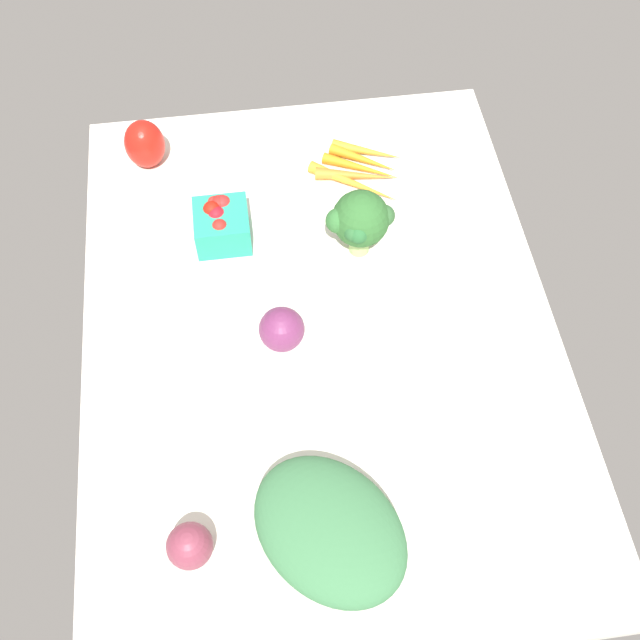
% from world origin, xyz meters
% --- Properties ---
extents(tablecloth, '(1.04, 0.76, 0.02)m').
position_xyz_m(tablecloth, '(0.00, 0.00, 0.01)').
color(tablecloth, silver).
rests_on(tablecloth, ground).
extents(carrot_bunch, '(0.17, 0.18, 0.02)m').
position_xyz_m(carrot_bunch, '(0.32, -0.12, 0.03)').
color(carrot_bunch, orange).
rests_on(carrot_bunch, tablecloth).
extents(bell_pepper_red, '(0.10, 0.10, 0.10)m').
position_xyz_m(bell_pepper_red, '(0.40, 0.27, 0.07)').
color(bell_pepper_red, red).
rests_on(bell_pepper_red, tablecloth).
extents(broccoli_head, '(0.10, 0.12, 0.13)m').
position_xyz_m(broccoli_head, '(0.15, -0.09, 0.10)').
color(broccoli_head, '#A3C773').
rests_on(broccoli_head, tablecloth).
extents(leafy_greens_clump, '(0.30, 0.28, 0.07)m').
position_xyz_m(leafy_greens_clump, '(-0.34, 0.03, 0.05)').
color(leafy_greens_clump, '#3B7347').
rests_on(leafy_greens_clump, tablecloth).
extents(berry_basket, '(0.09, 0.09, 0.07)m').
position_xyz_m(berry_basket, '(0.21, 0.14, 0.06)').
color(berry_basket, teal).
rests_on(berry_basket, tablecloth).
extents(red_onion_center, '(0.07, 0.07, 0.07)m').
position_xyz_m(red_onion_center, '(-0.02, 0.06, 0.06)').
color(red_onion_center, '#6E2D58').
rests_on(red_onion_center, tablecloth).
extents(red_onion_near_basket, '(0.06, 0.06, 0.06)m').
position_xyz_m(red_onion_near_basket, '(-0.34, 0.22, 0.05)').
color(red_onion_near_basket, brown).
rests_on(red_onion_near_basket, tablecloth).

